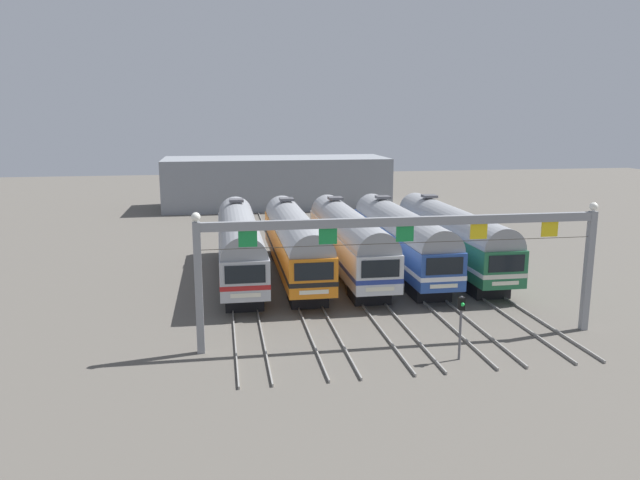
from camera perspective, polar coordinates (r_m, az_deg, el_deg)
The scene contains 10 objects.
ground_plane at distance 44.83m, azimuth 2.61°, elevation -3.23°, with size 160.00×160.00×0.00m, color #5B564F.
track_bed at distance 61.15m, azimuth -0.68°, elevation 0.86°, with size 17.12×70.00×0.15m.
commuter_train_stainless at distance 43.30m, azimuth -7.51°, elevation -0.19°, with size 2.88×18.06×5.05m.
commuter_train_orange at distance 43.59m, azimuth -2.38°, elevation -0.02°, with size 2.88×18.06×5.05m.
commuter_train_silver at distance 44.22m, azimuth 2.65°, elevation 0.14°, with size 2.88×18.06×5.05m.
commuter_train_blue at distance 45.19m, azimuth 7.49°, elevation 0.30°, with size 2.88×18.06×5.05m.
commuter_train_green at distance 46.46m, azimuth 12.11°, elevation 0.45°, with size 2.88×18.06×5.05m.
catenary_gantry at distance 30.91m, azimuth 7.88°, elevation -0.15°, with size 20.85×0.44×6.97m.
yard_signal_mast at distance 29.72m, azimuth 12.99°, elevation -6.90°, with size 0.28×0.35×3.13m.
maintenance_building at distance 77.75m, azimuth -4.11°, elevation 5.38°, with size 27.68×10.00×6.20m, color gray.
Camera 1 is at (-9.06, -42.39, 11.45)m, focal length 34.38 mm.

